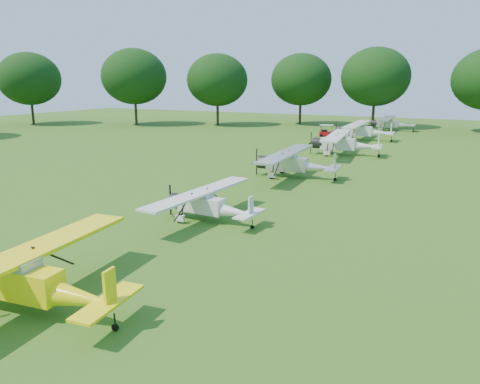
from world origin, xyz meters
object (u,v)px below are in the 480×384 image
object	(u,v)px
aircraft_2	(29,279)
aircraft_7	(391,123)
aircraft_3	(208,203)
aircraft_6	(362,130)
aircraft_4	(293,162)
aircraft_5	(343,142)
golf_cart	(326,133)

from	to	relation	value
aircraft_2	aircraft_7	world-z (taller)	aircraft_7
aircraft_3	aircraft_6	world-z (taller)	aircraft_6
aircraft_4	aircraft_7	world-z (taller)	aircraft_4
aircraft_5	aircraft_6	bearing A→B (deg)	86.76
aircraft_6	aircraft_5	bearing A→B (deg)	-88.43
aircraft_4	golf_cart	distance (m)	29.08
aircraft_6	golf_cart	size ratio (longest dim) A/B	5.66
aircraft_6	golf_cart	xyz separation A→B (m)	(-5.39, 1.84, -0.84)
aircraft_4	aircraft_6	xyz separation A→B (m)	(-0.52, 26.62, 0.11)
aircraft_3	aircraft_6	size ratio (longest dim) A/B	0.76
aircraft_5	golf_cart	world-z (taller)	aircraft_5
aircraft_7	golf_cart	bearing A→B (deg)	-122.01
aircraft_2	aircraft_5	bearing A→B (deg)	83.33
aircraft_4	aircraft_6	size ratio (longest dim) A/B	0.92
aircraft_3	golf_cart	distance (m)	42.33
aircraft_3	aircraft_4	bearing A→B (deg)	93.11
aircraft_7	aircraft_4	bearing A→B (deg)	-93.86
aircraft_3	aircraft_5	xyz separation A→B (m)	(0.48, 26.64, 0.31)
aircraft_2	aircraft_6	world-z (taller)	aircraft_6
aircraft_3	aircraft_7	bearing A→B (deg)	92.18
aircraft_5	aircraft_7	world-z (taller)	aircraft_5
aircraft_2	aircraft_6	size ratio (longest dim) A/B	0.89
aircraft_2	aircraft_4	size ratio (longest dim) A/B	0.97
aircraft_6	golf_cart	world-z (taller)	aircraft_6
aircraft_4	aircraft_5	bearing A→B (deg)	83.84
aircraft_2	aircraft_5	size ratio (longest dim) A/B	0.90
aircraft_2	aircraft_4	bearing A→B (deg)	84.27
aircraft_2	aircraft_5	distance (m)	38.39
aircraft_6	aircraft_2	bearing A→B (deg)	-92.08
aircraft_5	aircraft_4	bearing A→B (deg)	-99.96
aircraft_4	aircraft_5	xyz separation A→B (m)	(0.52, 13.20, 0.09)
aircraft_7	aircraft_6	bearing A→B (deg)	-98.01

